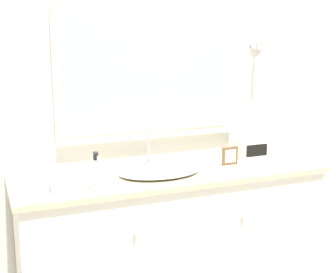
{
  "coord_description": "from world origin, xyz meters",
  "views": [
    {
      "loc": [
        -0.96,
        -2.04,
        1.6
      ],
      "look_at": [
        -0.03,
        0.28,
        1.07
      ],
      "focal_mm": 50.0,
      "sensor_mm": 36.0,
      "label": 1
    }
  ],
  "objects": [
    {
      "name": "picture_frame",
      "position": [
        0.36,
        0.27,
        0.92
      ],
      "size": [
        0.1,
        0.01,
        0.11
      ],
      "color": "brown",
      "rests_on": "vanity_counter"
    },
    {
      "name": "hand_towel_near_sink",
      "position": [
        -0.61,
        0.14,
        0.89
      ],
      "size": [
        0.16,
        0.11,
        0.05
      ],
      "color": "#A8B7C6",
      "rests_on": "vanity_counter"
    },
    {
      "name": "appliance_box",
      "position": [
        0.58,
        0.39,
        0.93
      ],
      "size": [
        0.21,
        0.13,
        0.11
      ],
      "color": "white",
      "rests_on": "vanity_counter"
    },
    {
      "name": "sink_basin",
      "position": [
        -0.09,
        0.26,
        0.89
      ],
      "size": [
        0.45,
        0.35,
        0.21
      ],
      "color": "silver",
      "rests_on": "vanity_counter"
    },
    {
      "name": "soap_bottle",
      "position": [
        -0.47,
        0.12,
        0.95
      ],
      "size": [
        0.06,
        0.06,
        0.19
      ],
      "color": "white",
      "rests_on": "vanity_counter"
    },
    {
      "name": "hand_towel_far_corner",
      "position": [
        -0.55,
        0.38,
        0.89
      ],
      "size": [
        0.19,
        0.13,
        0.04
      ],
      "color": "white",
      "rests_on": "vanity_counter"
    },
    {
      "name": "vanity_counter",
      "position": [
        0.0,
        0.28,
        0.44
      ],
      "size": [
        1.75,
        0.54,
        0.87
      ],
      "color": "silver",
      "rests_on": "ground_plane"
    },
    {
      "name": "wall_back",
      "position": [
        -0.0,
        0.57,
        1.28
      ],
      "size": [
        8.0,
        0.18,
        2.55
      ],
      "color": "silver",
      "rests_on": "ground_plane"
    }
  ]
}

